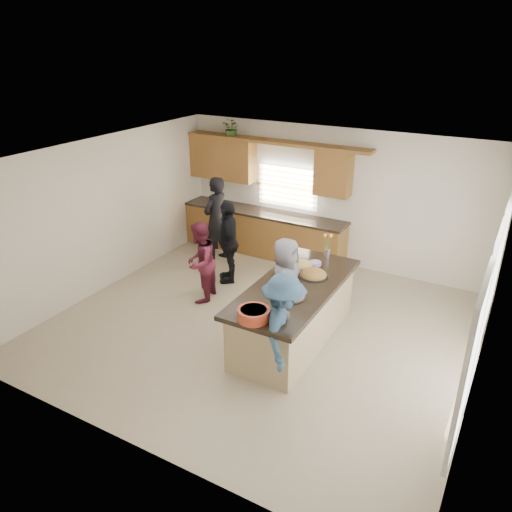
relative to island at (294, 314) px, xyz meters
The scene contains 18 objects.
floor 0.77m from the island, behind, with size 6.50×6.50×0.00m, color tan.
room_shell 1.58m from the island, behind, with size 6.52×6.02×2.81m.
back_cabinetry 3.52m from the island, 126.80° to the left, with size 4.08×0.66×2.46m.
right_wall_glazing 2.75m from the island, ahead, with size 0.06×4.00×2.25m.
island is the anchor object (origin of this frame).
platter_front 0.66m from the island, 75.70° to the right, with size 0.47×0.47×0.19m.
platter_mid 0.67m from the island, 73.25° to the left, with size 0.46×0.46×0.19m.
platter_back 0.85m from the island, 105.95° to the left, with size 0.40×0.40×0.16m.
salad_bowl 1.30m from the island, 93.10° to the right, with size 0.43×0.43×0.15m.
clear_cup 1.13m from the island, 71.28° to the right, with size 0.07×0.07×0.10m, color white.
plate_stack 0.97m from the island, 91.48° to the left, with size 0.20×0.20×0.06m, color #AB8ECF.
flower_vase 1.41m from the island, 88.93° to the left, with size 0.14×0.14×0.42m.
potted_plant 4.60m from the island, 134.88° to the left, with size 0.38×0.33×0.42m, color #3E692A.
woman_left_back 3.38m from the island, 144.34° to the left, with size 0.66×0.43×1.80m, color black.
woman_left_mid 2.06m from the island, behind, with size 0.72×0.56×1.47m, color maroon.
woman_left_front 2.37m from the island, 147.58° to the left, with size 0.95×0.40×1.62m, color black.
woman_right_back 1.10m from the island, 73.66° to the right, with size 1.04×0.60×1.61m, color #345472.
woman_right_front 0.50m from the island, 138.20° to the left, with size 0.76×0.49×1.55m, color slate.
Camera 1 is at (3.37, -6.17, 4.41)m, focal length 35.00 mm.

